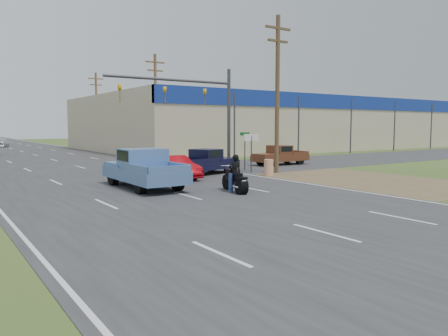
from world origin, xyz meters
TOP-DOWN VIEW (x-y plane):
  - ground at (0.00, 0.00)m, footprint 200.00×200.00m
  - main_road at (0.00, 40.00)m, footprint 15.00×180.00m
  - cross_road at (0.00, 18.00)m, footprint 120.00×10.00m
  - dirt_verge at (11.00, 10.00)m, footprint 8.00×18.00m
  - big_box_store at (32.00, 39.93)m, footprint 50.00×28.10m
  - utility_pole_1 at (9.50, 13.00)m, footprint 2.00×0.28m
  - utility_pole_2 at (9.50, 31.00)m, footprint 2.00×0.28m
  - utility_pole_3 at (9.50, 49.00)m, footprint 2.00×0.28m
  - tree_3 at (55.00, 70.00)m, footprint 8.40×8.40m
  - tree_5 at (30.00, 95.00)m, footprint 7.98×7.98m
  - barrel_0 at (8.00, 12.00)m, footprint 0.56×0.56m
  - barrel_1 at (8.40, 20.50)m, footprint 0.56×0.56m
  - lane_sign at (8.20, 14.00)m, footprint 1.20×0.08m
  - street_name_sign at (8.80, 15.50)m, footprint 0.80×0.08m
  - signal_mast at (5.82, 17.00)m, footprint 9.12×0.40m
  - red_convertible at (2.51, 13.77)m, footprint 1.43×4.02m
  - motorcycle at (2.33, 7.60)m, footprint 0.85×2.36m
  - rider at (2.34, 7.67)m, footprint 0.66×0.49m
  - blue_pickup at (-0.50, 11.53)m, footprint 2.29×5.84m
  - navy_pickup at (5.31, 14.92)m, footprint 5.11×3.07m
  - brown_pickup at (13.41, 17.17)m, footprint 4.64×1.82m
  - distant_car_silver at (-0.50, 62.45)m, footprint 2.05×4.90m

SIDE VIEW (x-z plane):
  - ground at x=0.00m, z-range 0.00..0.00m
  - dirt_verge at x=11.00m, z-range 0.00..0.01m
  - cross_road at x=0.00m, z-range 0.00..0.02m
  - main_road at x=0.00m, z-range 0.00..0.02m
  - barrel_0 at x=8.00m, z-range 0.00..1.00m
  - barrel_1 at x=8.40m, z-range 0.00..1.00m
  - motorcycle at x=2.33m, z-range -0.07..1.13m
  - red_convertible at x=2.51m, z-range 0.00..1.32m
  - distant_car_silver at x=-0.50m, z-range 0.00..1.41m
  - brown_pickup at x=13.41m, z-range 0.01..1.54m
  - navy_pickup at x=5.31m, z-range 0.01..1.60m
  - rider at x=2.34m, z-range 0.00..1.65m
  - blue_pickup at x=-0.50m, z-range 0.01..1.94m
  - street_name_sign at x=8.80m, z-range 0.30..2.91m
  - lane_sign at x=8.20m, z-range 0.64..3.16m
  - big_box_store at x=32.00m, z-range 0.01..6.61m
  - signal_mast at x=5.82m, z-range 1.30..8.30m
  - utility_pole_1 at x=9.50m, z-range 0.32..10.32m
  - utility_pole_2 at x=9.50m, z-range 0.32..10.32m
  - utility_pole_3 at x=9.50m, z-range 0.32..10.32m
  - tree_5 at x=30.00m, z-range 0.94..10.82m
  - tree_3 at x=55.00m, z-range 0.99..11.39m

